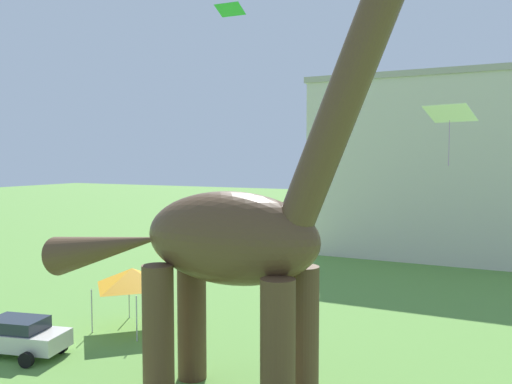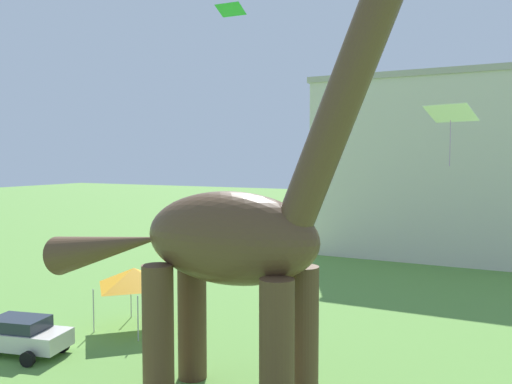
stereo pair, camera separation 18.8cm
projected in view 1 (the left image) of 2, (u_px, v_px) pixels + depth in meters
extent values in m
cylinder|color=#513823|center=(303.00, 335.00, 18.31)|extent=(1.09, 1.09, 4.71)
cylinder|color=#513823|center=(278.00, 355.00, 16.45)|extent=(1.09, 1.09, 4.71)
cylinder|color=#513823|center=(192.00, 317.00, 20.33)|extent=(1.09, 1.09, 4.71)
cylinder|color=#513823|center=(158.00, 333.00, 18.48)|extent=(1.09, 1.09, 4.71)
ellipsoid|color=#513823|center=(230.00, 238.00, 18.18)|extent=(6.44, 2.78, 3.17)
cylinder|color=#513823|center=(352.00, 78.00, 15.97)|extent=(4.63, 1.19, 9.18)
cone|color=#513823|center=(107.00, 247.00, 20.65)|extent=(5.66, 1.59, 2.68)
cube|color=silver|center=(18.00, 339.00, 22.90)|extent=(4.49, 2.68, 0.72)
cube|color=#232B35|center=(17.00, 324.00, 22.86)|extent=(2.56, 2.04, 0.52)
cylinder|color=black|center=(61.00, 346.00, 23.02)|extent=(0.65, 0.35, 0.62)
cylinder|color=black|center=(26.00, 360.00, 21.43)|extent=(0.65, 0.35, 0.62)
cylinder|color=black|center=(11.00, 335.00, 24.41)|extent=(0.65, 0.35, 0.62)
cylinder|color=#B2B2B7|center=(172.00, 304.00, 26.86)|extent=(0.06, 0.06, 2.10)
cylinder|color=#B2B2B7|center=(137.00, 319.00, 24.45)|extent=(0.06, 0.06, 2.10)
cylinder|color=#B2B2B7|center=(129.00, 298.00, 28.07)|extent=(0.06, 0.06, 2.10)
cylinder|color=#B2B2B7|center=(92.00, 311.00, 25.66)|extent=(0.06, 0.06, 2.10)
pyramid|color=orange|center=(132.00, 277.00, 26.16)|extent=(3.15, 3.15, 0.90)
cube|color=white|center=(450.00, 113.00, 20.34)|extent=(2.01, 1.65, 0.60)
cylinder|color=purple|center=(449.00, 143.00, 20.42)|extent=(0.01, 0.01, 1.73)
cube|color=green|center=(230.00, 10.00, 21.10)|extent=(1.09, 0.79, 0.33)
cube|color=beige|center=(451.00, 169.00, 46.72)|extent=(21.98, 12.55, 14.66)
cube|color=#ABA396|center=(453.00, 81.00, 46.23)|extent=(22.42, 12.81, 0.50)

